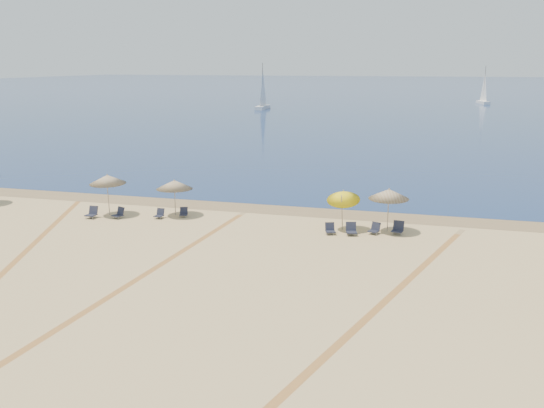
{
  "coord_description": "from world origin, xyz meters",
  "views": [
    {
      "loc": [
        9.16,
        -13.24,
        9.41
      ],
      "look_at": [
        0.0,
        20.0,
        1.3
      ],
      "focal_mm": 39.78,
      "sensor_mm": 36.0,
      "label": 1
    }
  ],
  "objects": [
    {
      "name": "wet_sand",
      "position": [
        0.0,
        24.0,
        0.0
      ],
      "size": [
        500.0,
        500.0,
        0.0
      ],
      "primitive_type": "plane",
      "color": "olive",
      "rests_on": "ground"
    },
    {
      "name": "ground",
      "position": [
        0.0,
        0.0,
        0.0
      ],
      "size": [
        160.0,
        160.0,
        0.0
      ],
      "primitive_type": "plane",
      "color": "tan",
      "rests_on": "ground"
    },
    {
      "name": "sailboat_0",
      "position": [
        18.95,
        137.57,
        2.64
      ],
      "size": [
        2.93,
        6.04,
        8.72
      ],
      "rotation": [
        0.0,
        0.0,
        0.26
      ],
      "color": "white",
      "rests_on": "ocean"
    },
    {
      "name": "chair_7",
      "position": [
        6.06,
        19.82,
        0.28
      ],
      "size": [
        0.72,
        0.77,
        0.64
      ],
      "rotation": [
        0.0,
        0.0,
        -0.39
      ],
      "color": "black",
      "rests_on": "ground"
    },
    {
      "name": "chair_5",
      "position": [
        3.64,
        19.12,
        0.28
      ],
      "size": [
        0.7,
        0.75,
        0.63
      ],
      "rotation": [
        0.0,
        0.0,
        0.35
      ],
      "color": "black",
      "rests_on": "ground"
    },
    {
      "name": "tire_tracks",
      "position": [
        -2.33,
        9.12,
        0.0
      ],
      "size": [
        52.99,
        39.17,
        0.0
      ],
      "color": "tan",
      "rests_on": "ground"
    },
    {
      "name": "chair_1",
      "position": [
        -11.27,
        18.77,
        0.32
      ],
      "size": [
        0.63,
        0.73,
        0.72
      ],
      "rotation": [
        0.0,
        0.0,
        -0.05
      ],
      "color": "black",
      "rests_on": "ground"
    },
    {
      "name": "umbrella_3",
      "position": [
        4.18,
        20.18,
        2.02
      ],
      "size": [
        1.9,
        1.98,
        2.58
      ],
      "color": "gray",
      "rests_on": "ground"
    },
    {
      "name": "ocean",
      "position": [
        0.0,
        225.0,
        0.01
      ],
      "size": [
        500.0,
        500.0,
        0.0
      ],
      "primitive_type": "plane",
      "color": "#0C2151",
      "rests_on": "ground"
    },
    {
      "name": "chair_6",
      "position": [
        4.82,
        19.25,
        0.31
      ],
      "size": [
        0.74,
        0.81,
        0.7
      ],
      "rotation": [
        0.0,
        0.0,
        0.28
      ],
      "color": "black",
      "rests_on": "ground"
    },
    {
      "name": "umbrella_2",
      "position": [
        -6.55,
        20.74,
        1.97
      ],
      "size": [
        2.29,
        2.29,
        2.31
      ],
      "color": "gray",
      "rests_on": "ground"
    },
    {
      "name": "umbrella_1",
      "position": [
        -10.63,
        19.73,
        2.28
      ],
      "size": [
        2.27,
        2.29,
        2.63
      ],
      "color": "gray",
      "rests_on": "ground"
    },
    {
      "name": "chair_3",
      "position": [
        -7.18,
        19.79,
        0.26
      ],
      "size": [
        0.55,
        0.63,
        0.6
      ],
      "rotation": [
        0.0,
        0.0,
        -0.09
      ],
      "color": "black",
      "rests_on": "ground"
    },
    {
      "name": "chair_4",
      "position": [
        -5.89,
        20.54,
        0.26
      ],
      "size": [
        0.63,
        0.68,
        0.59
      ],
      "rotation": [
        0.0,
        0.0,
        0.29
      ],
      "color": "black",
      "rests_on": "ground"
    },
    {
      "name": "umbrella_4",
      "position": [
        6.71,
        20.48,
        2.19
      ],
      "size": [
        2.28,
        2.3,
        2.54
      ],
      "color": "gray",
      "rests_on": "ground"
    },
    {
      "name": "chair_2",
      "position": [
        -9.62,
        19.13,
        0.3
      ],
      "size": [
        0.77,
        0.82,
        0.68
      ],
      "rotation": [
        0.0,
        0.0,
        -0.38
      ],
      "color": "black",
      "rests_on": "ground"
    },
    {
      "name": "chair_8",
      "position": [
        7.32,
        20.14,
        0.32
      ],
      "size": [
        0.7,
        0.79,
        0.73
      ],
      "rotation": [
        0.0,
        0.0,
        -0.15
      ],
      "color": "black",
      "rests_on": "ground"
    },
    {
      "name": "sailboat_1",
      "position": [
        -26.24,
        108.01,
        2.83
      ],
      "size": [
        1.62,
        6.28,
        9.35
      ],
      "rotation": [
        0.0,
        0.0,
        -0.0
      ],
      "color": "white",
      "rests_on": "ocean"
    }
  ]
}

